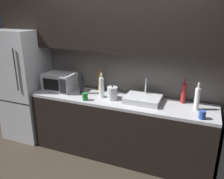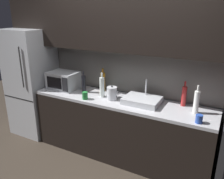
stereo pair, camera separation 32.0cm
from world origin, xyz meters
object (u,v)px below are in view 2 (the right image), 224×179
Objects in this scene: microwave at (63,80)px; mug_green at (85,96)px; wine_bottle_white at (196,102)px; wine_bottle_amber at (103,81)px; wine_bottle_red at (184,96)px; refrigerator at (32,82)px; wine_bottle_clear at (102,87)px; kettle at (112,93)px; mug_blue at (199,119)px; wine_bottle_dark at (84,84)px; mug_teal at (112,91)px.

microwave reaches higher than mug_green.
wine_bottle_amber is at bearing 172.32° from wine_bottle_white.
microwave is 1.85m from wine_bottle_red.
refrigerator is at bearing -179.31° from wine_bottle_white.
wine_bottle_clear is (1.41, -0.02, 0.15)m from refrigerator.
kettle reaches higher than mug_green.
wine_bottle_amber is at bearing 163.54° from mug_blue.
microwave is 0.73m from wine_bottle_clear.
wine_bottle_amber is (-1.41, 0.19, -0.00)m from wine_bottle_white.
wine_bottle_dark is (1.07, 0.02, 0.13)m from refrigerator.
mug_green is at bearing -9.67° from refrigerator.
microwave is 4.34× the size of mug_green.
microwave is at bearing 177.19° from wine_bottle_clear.
wine_bottle_white is at bearing -42.88° from wine_bottle_red.
microwave is 1.30× the size of wine_bottle_amber.
wine_bottle_amber is 0.30m from wine_bottle_dark.
wine_bottle_clear is at bearing 49.96° from mug_green.
refrigerator is 5.05× the size of wine_bottle_clear.
microwave is (0.68, 0.02, 0.13)m from refrigerator.
mug_green is at bearing -94.84° from wine_bottle_amber.
mug_teal is (1.47, 0.17, 0.04)m from refrigerator.
wine_bottle_amber is at bearing 178.93° from wine_bottle_red.
kettle is 0.58× the size of wine_bottle_white.
wine_bottle_white is (2.02, 0.01, 0.01)m from microwave.
mug_blue is (1.71, -0.24, -0.09)m from wine_bottle_dark.
microwave is at bearing -179.60° from wine_bottle_white.
wine_bottle_clear is (0.73, -0.04, 0.02)m from microwave.
microwave is 1.39× the size of wine_bottle_dark.
wine_bottle_dark is 3.13× the size of mug_green.
wine_bottle_red is 0.94× the size of wine_bottle_amber.
wine_bottle_clear is (-1.11, -0.22, 0.01)m from wine_bottle_red.
kettle is 1.11m from wine_bottle_white.
wine_bottle_white is 4.06× the size of mug_teal.
mug_teal is at bearing 60.10° from mug_green.
mug_blue is at bearing -16.45° from mug_teal.
wine_bottle_dark is 0.44m from mug_teal.
refrigerator is at bearing 178.46° from kettle.
wine_bottle_red is at bearing 121.88° from mug_blue.
mug_green reaches higher than mug_teal.
microwave is 0.62m from mug_green.
mug_green is (-0.16, -0.19, -0.10)m from wine_bottle_clear.
mug_teal is at bearing 163.55° from mug_blue.
kettle is at bearing -3.86° from microwave.
wine_bottle_red is 1.05m from mug_teal.
wine_bottle_red is 1.13m from wine_bottle_clear.
refrigerator is 18.52× the size of mug_blue.
wine_bottle_red is (1.84, 0.18, 0.00)m from microwave.
mug_green is at bearing -170.41° from wine_bottle_white.
mug_blue is at bearing -16.46° from wine_bottle_amber.
wine_bottle_clear is at bearing -2.81° from microwave.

